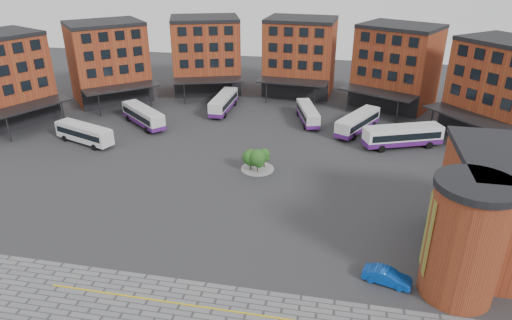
% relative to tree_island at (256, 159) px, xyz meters
% --- Properties ---
extents(ground, '(160.00, 160.00, 0.00)m').
position_rel_tree_island_xyz_m(ground, '(-1.94, -11.40, -1.80)').
color(ground, '#28282B').
rests_on(ground, ground).
extents(yellow_line, '(26.00, 0.15, 0.02)m').
position_rel_tree_island_xyz_m(yellow_line, '(0.06, -25.40, -1.77)').
color(yellow_line, gold).
rests_on(yellow_line, paving_zone).
extents(main_building, '(94.14, 42.48, 14.60)m').
position_rel_tree_island_xyz_m(main_building, '(-6.71, 26.84, 5.43)').
color(main_building, brown).
rests_on(main_building, ground).
extents(tree_island, '(4.40, 4.40, 3.24)m').
position_rel_tree_island_xyz_m(tree_island, '(0.00, 0.00, 0.00)').
color(tree_island, gray).
rests_on(tree_island, ground).
extents(bus_a, '(10.32, 5.67, 2.87)m').
position_rel_tree_island_xyz_m(bus_a, '(-27.01, 4.29, -0.10)').
color(bus_a, silver).
rests_on(bus_a, ground).
extents(bus_b, '(9.88, 8.91, 3.05)m').
position_rel_tree_island_xyz_m(bus_b, '(-21.52, 13.12, -0.15)').
color(bus_b, silver).
rests_on(bus_b, ground).
extents(bus_c, '(2.86, 10.83, 3.04)m').
position_rel_tree_island_xyz_m(bus_c, '(-10.46, 22.67, -0.15)').
color(bus_c, silver).
rests_on(bus_c, ground).
extents(bus_d, '(4.94, 10.00, 2.75)m').
position_rel_tree_island_xyz_m(bus_d, '(4.81, 20.01, -0.31)').
color(bus_d, silver).
rests_on(bus_d, ground).
extents(bus_e, '(7.10, 10.76, 3.04)m').
position_rel_tree_island_xyz_m(bus_e, '(13.00, 16.96, -0.15)').
color(bus_e, silver).
rests_on(bus_e, ground).
extents(bus_f, '(11.75, 6.79, 3.27)m').
position_rel_tree_island_xyz_m(bus_f, '(19.43, 12.10, -0.03)').
color(bus_f, white).
rests_on(bus_f, ground).
extents(blue_car, '(4.43, 2.49, 1.38)m').
position_rel_tree_island_xyz_m(blue_car, '(15.52, -19.37, -1.11)').
color(blue_car, '#0D40A9').
rests_on(blue_car, ground).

